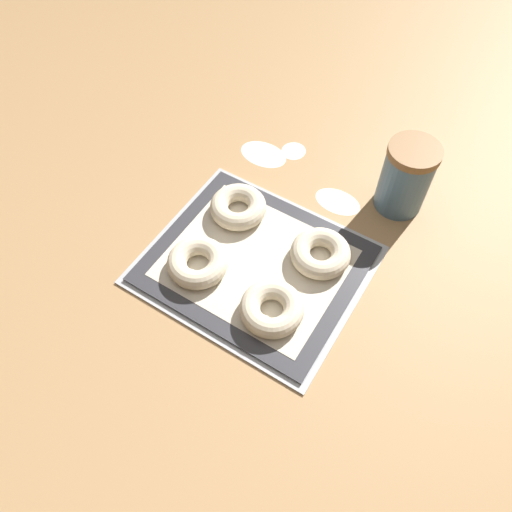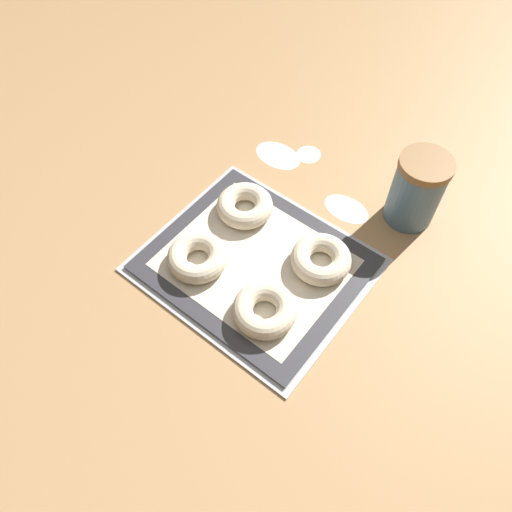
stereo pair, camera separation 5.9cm
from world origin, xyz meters
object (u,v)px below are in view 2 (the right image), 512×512
baking_tray (256,264)px  bagel_back_right (321,259)px  bagel_front_left (198,257)px  flour_canister (417,190)px  bagel_back_left (245,206)px  bagel_front_right (265,310)px

baking_tray → bagel_back_right: size_ratio=3.54×
baking_tray → bagel_front_left: bearing=-140.2°
bagel_front_left → flour_canister: (0.26, 0.36, 0.05)m
bagel_back_left → flour_canister: flour_canister is taller
bagel_front_right → bagel_back_right: same height
bagel_back_left → bagel_back_right: (0.20, -0.01, 0.00)m
bagel_front_left → bagel_back_right: same height
bagel_front_left → bagel_back_left: bearing=93.7°
bagel_back_right → flour_canister: 0.24m
baking_tray → flour_canister: 0.35m
baking_tray → bagel_front_right: bagel_front_right is taller
bagel_front_left → bagel_back_right: 0.23m
baking_tray → bagel_front_right: 0.12m
bagel_front_left → bagel_front_right: same height
bagel_back_left → bagel_back_right: same height
bagel_front_left → bagel_back_left: same height
bagel_front_right → flour_canister: size_ratio=0.74×
bagel_front_left → bagel_front_right: (0.17, -0.01, 0.00)m
bagel_back_right → flour_canister: bearing=72.6°
bagel_front_left → bagel_back_right: bearing=37.2°
bagel_back_left → bagel_back_right: 0.20m
bagel_back_left → bagel_front_left: bearing=-86.3°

